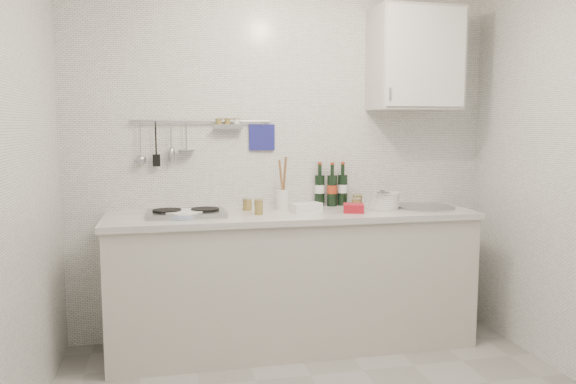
# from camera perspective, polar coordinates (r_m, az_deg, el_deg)

# --- Properties ---
(back_wall) EXTENTS (3.00, 0.02, 2.50)m
(back_wall) POSITION_cam_1_polar(r_m,az_deg,el_deg) (3.98, -0.42, 3.29)
(back_wall) COLOR silver
(back_wall) RESTS_ON floor
(counter) EXTENTS (2.44, 0.64, 0.96)m
(counter) POSITION_cam_1_polar(r_m,az_deg,el_deg) (3.83, 0.61, -9.25)
(counter) COLOR #B6B0A8
(counter) RESTS_ON floor
(wall_rail) EXTENTS (0.98, 0.09, 0.34)m
(wall_rail) POSITION_cam_1_polar(r_m,az_deg,el_deg) (3.86, -9.05, 5.71)
(wall_rail) COLOR #93969B
(wall_rail) RESTS_ON back_wall
(wall_cabinet) EXTENTS (0.60, 0.38, 0.70)m
(wall_cabinet) POSITION_cam_1_polar(r_m,az_deg,el_deg) (4.11, 12.81, 13.01)
(wall_cabinet) COLOR #B6B0A8
(wall_cabinet) RESTS_ON back_wall
(plate_stack_hob) EXTENTS (0.26, 0.26, 0.04)m
(plate_stack_hob) POSITION_cam_1_polar(r_m,az_deg,el_deg) (3.58, -10.62, -2.22)
(plate_stack_hob) COLOR #5073B6
(plate_stack_hob) RESTS_ON counter
(plate_stack_sink) EXTENTS (0.25, 0.23, 0.12)m
(plate_stack_sink) POSITION_cam_1_polar(r_m,az_deg,el_deg) (3.94, 9.76, -0.89)
(plate_stack_sink) COLOR white
(plate_stack_sink) RESTS_ON counter
(wine_bottles) EXTENTS (0.24, 0.11, 0.31)m
(wine_bottles) POSITION_cam_1_polar(r_m,az_deg,el_deg) (4.02, 4.44, 0.80)
(wine_bottles) COLOR black
(wine_bottles) RESTS_ON counter
(butter_dish) EXTENTS (0.22, 0.15, 0.06)m
(butter_dish) POSITION_cam_1_polar(r_m,az_deg,el_deg) (3.72, 1.84, -1.59)
(butter_dish) COLOR white
(butter_dish) RESTS_ON counter
(strawberry_punnet) EXTENTS (0.17, 0.17, 0.06)m
(strawberry_punnet) POSITION_cam_1_polar(r_m,az_deg,el_deg) (3.74, 6.68, -1.64)
(strawberry_punnet) COLOR red
(strawberry_punnet) RESTS_ON counter
(utensil_crock) EXTENTS (0.09, 0.09, 0.36)m
(utensil_crock) POSITION_cam_1_polar(r_m,az_deg,el_deg) (3.84, -0.51, -0.50)
(utensil_crock) COLOR white
(utensil_crock) RESTS_ON counter
(jar_a) EXTENTS (0.07, 0.07, 0.08)m
(jar_a) POSITION_cam_1_polar(r_m,az_deg,el_deg) (3.81, -4.16, -1.24)
(jar_a) COLOR olive
(jar_a) RESTS_ON counter
(jar_b) EXTENTS (0.07, 0.07, 0.09)m
(jar_b) POSITION_cam_1_polar(r_m,az_deg,el_deg) (4.04, 7.07, -0.79)
(jar_b) COLOR olive
(jar_b) RESTS_ON counter
(jar_c) EXTENTS (0.07, 0.07, 0.07)m
(jar_c) POSITION_cam_1_polar(r_m,az_deg,el_deg) (3.94, 6.95, -1.08)
(jar_c) COLOR olive
(jar_c) RESTS_ON counter
(jar_d) EXTENTS (0.06, 0.06, 0.11)m
(jar_d) POSITION_cam_1_polar(r_m,az_deg,el_deg) (3.62, -2.99, -1.48)
(jar_d) COLOR olive
(jar_d) RESTS_ON counter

